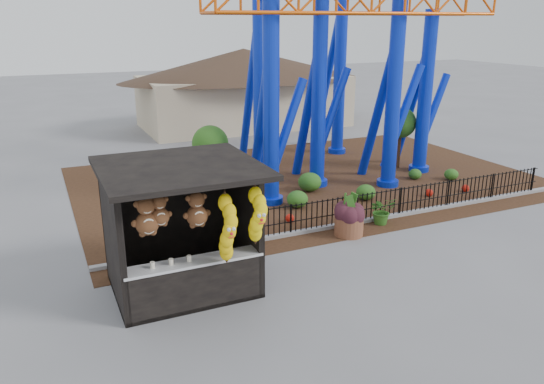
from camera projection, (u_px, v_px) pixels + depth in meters
name	position (u px, v px, depth m)	size (l,w,h in m)	color
ground	(316.00, 284.00, 13.01)	(120.00, 120.00, 0.00)	slate
mulch_bed	(307.00, 180.00, 21.51)	(18.00, 12.00, 0.02)	#331E11
curb	(379.00, 218.00, 17.16)	(18.00, 0.18, 0.12)	gray
prize_booth	(184.00, 232.00, 12.15)	(3.50, 3.40, 3.12)	black
picket_fence	(403.00, 202.00, 17.38)	(12.20, 0.06, 1.00)	black
roller_coaster	(334.00, 13.00, 20.17)	(11.00, 6.37, 10.82)	#0B29C9
terracotta_planter	(349.00, 226.00, 15.90)	(0.87, 0.87, 0.58)	brown
planter_foliage	(350.00, 207.00, 15.72)	(0.70, 0.70, 0.64)	#33141D
potted_plant	(382.00, 210.00, 16.73)	(0.81, 0.70, 0.90)	#225B1A
landscaping	(345.00, 187.00, 19.61)	(8.48, 3.23, 0.71)	#265418
pavilion	(244.00, 75.00, 31.76)	(15.00, 15.00, 4.80)	#BFAD8C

